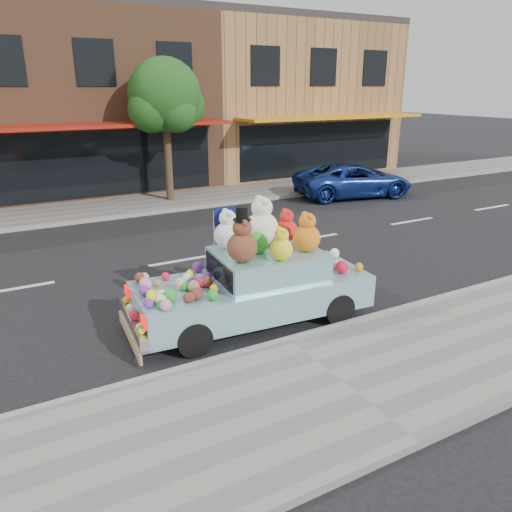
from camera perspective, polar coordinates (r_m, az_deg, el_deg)
ground at (r=12.87m, az=-8.35°, el=-0.49°), size 120.00×120.00×0.00m
near_sidewalk at (r=7.68m, az=9.87°, el=-14.30°), size 60.00×3.00×0.12m
far_sidewalk at (r=18.86m, az=-15.48°, el=5.45°), size 60.00×3.00×0.12m
near_kerb at (r=8.71m, az=3.67°, el=-9.69°), size 60.00×0.12×0.13m
far_kerb at (r=17.44m, az=-14.27°, el=4.51°), size 60.00×0.12×0.13m
storefront_mid at (r=23.76m, az=-19.64°, el=16.47°), size 10.00×9.80×7.30m
storefront_right at (r=27.35m, az=2.40°, el=17.67°), size 10.00×9.80×7.30m
street_tree at (r=19.01m, az=-10.34°, el=17.01°), size 3.00×2.70×5.22m
car_blue at (r=20.45m, az=11.08°, el=8.50°), size 5.06×3.08×1.31m
art_car at (r=9.23m, az=-0.22°, el=-2.71°), size 4.60×2.07×2.32m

